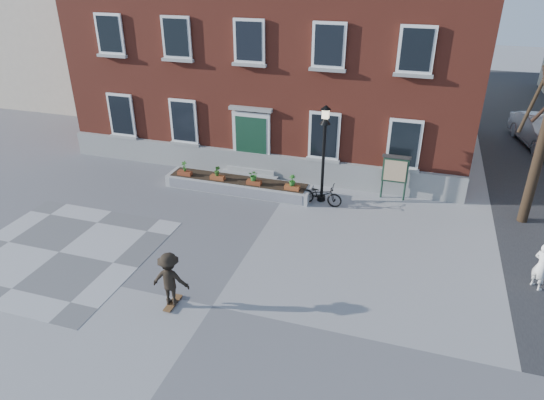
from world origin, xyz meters
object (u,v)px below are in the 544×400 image
(parked_car, at_px, (542,132))
(notice_board, at_px, (395,170))
(skateboarder, at_px, (170,279))
(lamp_post, at_px, (324,141))
(bystander, at_px, (541,266))
(bicycle, at_px, (321,194))

(parked_car, height_order, notice_board, notice_board)
(skateboarder, bearing_deg, lamp_post, 71.27)
(bystander, bearing_deg, bicycle, 28.09)
(parked_car, xyz_separation_m, bystander, (-2.04, -13.12, -0.04))
(parked_car, relative_size, lamp_post, 1.22)
(parked_car, bearing_deg, notice_board, -141.59)
(bicycle, relative_size, notice_board, 0.91)
(notice_board, xyz_separation_m, skateboarder, (-5.30, -8.68, -0.38))
(bystander, xyz_separation_m, lamp_post, (-7.32, 3.67, 1.79))
(bicycle, height_order, lamp_post, lamp_post)
(bicycle, distance_m, bystander, 8.00)
(bicycle, distance_m, lamp_post, 2.12)
(parked_car, relative_size, notice_board, 2.56)
(parked_car, xyz_separation_m, notice_board, (-6.66, -8.43, 0.47))
(bicycle, relative_size, parked_car, 0.36)
(bystander, xyz_separation_m, notice_board, (-4.62, 4.69, 0.51))
(skateboarder, bearing_deg, bystander, 21.91)
(parked_car, distance_m, notice_board, 10.75)
(lamp_post, bearing_deg, parked_car, 45.25)
(parked_car, height_order, bystander, parked_car)
(bicycle, distance_m, skateboarder, 7.77)
(notice_board, bearing_deg, bicycle, -152.40)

